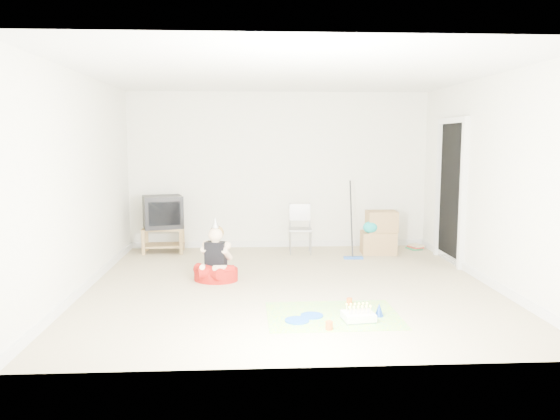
{
  "coord_description": "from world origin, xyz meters",
  "views": [
    {
      "loc": [
        -0.5,
        -6.65,
        1.81
      ],
      "look_at": [
        -0.1,
        0.4,
        0.9
      ],
      "focal_mm": 35.0,
      "sensor_mm": 36.0,
      "label": 1
    }
  ],
  "objects": [
    {
      "name": "seated_woman",
      "position": [
        -0.94,
        0.3,
        0.18
      ],
      "size": [
        0.72,
        0.72,
        0.83
      ],
      "color": "#AE1710",
      "rests_on": "ground"
    },
    {
      "name": "orange_cup_far",
      "position": [
        0.26,
        -1.65,
        0.05
      ],
      "size": [
        0.08,
        0.08,
        0.08
      ],
      "primitive_type": "cylinder",
      "rotation": [
        0.0,
        0.0,
        -0.18
      ],
      "color": "#D35117",
      "rests_on": "party_mat"
    },
    {
      "name": "blue_plate_near",
      "position": [
        0.14,
        -1.25,
        0.01
      ],
      "size": [
        0.26,
        0.26,
        0.01
      ],
      "primitive_type": "cylinder",
      "rotation": [
        0.0,
        0.0,
        0.11
      ],
      "color": "#1650B6",
      "rests_on": "party_mat"
    },
    {
      "name": "book_pile",
      "position": [
        2.25,
        2.14,
        0.04
      ],
      "size": [
        0.25,
        0.28,
        0.08
      ],
      "color": "#2A7E4A",
      "rests_on": "ground"
    },
    {
      "name": "birthday_cake",
      "position": [
        0.59,
        -1.41,
        0.04
      ],
      "size": [
        0.34,
        0.28,
        0.15
      ],
      "color": "white",
      "rests_on": "party_mat"
    },
    {
      "name": "folding_chair",
      "position": [
        0.31,
        1.93,
        0.39
      ],
      "size": [
        0.38,
        0.36,
        0.8
      ],
      "color": "gray",
      "rests_on": "ground"
    },
    {
      "name": "blue_party_hat",
      "position": [
        0.83,
        -1.29,
        0.08
      ],
      "size": [
        0.13,
        0.13,
        0.14
      ],
      "primitive_type": "cone",
      "rotation": [
        0.0,
        0.0,
        -0.42
      ],
      "color": "#1A48B7",
      "rests_on": "party_mat"
    },
    {
      "name": "floor_mop",
      "position": [
        1.09,
        1.47,
        0.26
      ],
      "size": [
        0.3,
        0.39,
        1.18
      ],
      "color": "blue",
      "rests_on": "ground"
    },
    {
      "name": "cardboard_boxes",
      "position": [
        1.57,
        1.85,
        0.33
      ],
      "size": [
        0.57,
        0.44,
        0.68
      ],
      "color": "#A47F4F",
      "rests_on": "ground"
    },
    {
      "name": "crt_tv",
      "position": [
        -1.89,
        2.11,
        0.66
      ],
      "size": [
        0.71,
        0.64,
        0.52
      ],
      "primitive_type": "cube",
      "rotation": [
        0.0,
        0.0,
        0.27
      ],
      "color": "black",
      "rests_on": "tv_stand"
    },
    {
      "name": "tv_stand",
      "position": [
        -1.89,
        2.11,
        0.24
      ],
      "size": [
        0.66,
        0.43,
        0.4
      ],
      "color": "#9A7645",
      "rests_on": "ground"
    },
    {
      "name": "ground",
      "position": [
        0.0,
        0.0,
        0.0
      ],
      "size": [
        5.0,
        5.0,
        0.0
      ],
      "primitive_type": "plane",
      "color": "tan",
      "rests_on": "ground"
    },
    {
      "name": "orange_cup_near",
      "position": [
        0.6,
        -0.87,
        0.04
      ],
      "size": [
        0.08,
        0.08,
        0.07
      ],
      "primitive_type": "cylinder",
      "rotation": [
        0.0,
        0.0,
        0.22
      ],
      "color": "#D35117",
      "rests_on": "party_mat"
    },
    {
      "name": "doorway_recess",
      "position": [
        2.48,
        1.2,
        1.02
      ],
      "size": [
        0.02,
        0.9,
        2.05
      ],
      "primitive_type": "cube",
      "color": "black",
      "rests_on": "ground"
    },
    {
      "name": "blue_plate_far",
      "position": [
        -0.03,
        -1.39,
        0.01
      ],
      "size": [
        0.28,
        0.28,
        0.01
      ],
      "primitive_type": "cylinder",
      "rotation": [
        0.0,
        0.0,
        -0.16
      ],
      "color": "#1650B6",
      "rests_on": "party_mat"
    },
    {
      "name": "party_mat",
      "position": [
        0.36,
        -1.22,
        0.0
      ],
      "size": [
        1.38,
        1.0,
        0.01
      ],
      "primitive_type": "cube",
      "rotation": [
        0.0,
        0.0,
        0.01
      ],
      "color": "#DE2E90",
      "rests_on": "ground"
    }
  ]
}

